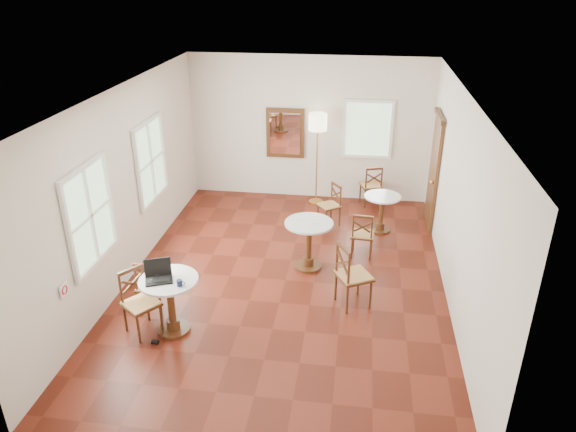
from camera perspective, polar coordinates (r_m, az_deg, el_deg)
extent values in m
plane|color=#5A1B0F|center=(8.63, -0.28, -6.86)|extent=(7.00, 7.00, 0.00)
cube|color=silver|center=(11.22, 2.29, 9.27)|extent=(5.00, 0.02, 3.00)
cube|color=silver|center=(4.96, -6.26, -13.50)|extent=(5.00, 0.02, 3.00)
cube|color=silver|center=(8.63, -16.99, 3.14)|extent=(0.02, 7.00, 3.00)
cube|color=silver|center=(8.00, 17.73, 1.27)|extent=(0.02, 7.00, 3.00)
cube|color=white|center=(7.48, -0.33, 12.99)|extent=(5.00, 7.00, 0.02)
cube|color=#593519|center=(10.36, 15.31, 4.37)|extent=(0.06, 0.90, 2.10)
cube|color=#4D2A13|center=(10.03, 15.92, 10.25)|extent=(0.08, 1.02, 0.08)
sphere|color=#BF8C3F|center=(10.07, 15.13, 3.48)|extent=(0.07, 0.07, 0.07)
cube|color=#4F2B15|center=(11.26, -0.30, 8.83)|extent=(0.80, 0.05, 1.05)
cube|color=white|center=(11.24, -0.32, 8.79)|extent=(0.64, 0.02, 0.88)
cube|color=white|center=(7.21, -22.86, -7.29)|extent=(0.02, 0.16, 0.16)
torus|color=red|center=(7.20, -22.75, -7.31)|extent=(0.02, 0.12, 0.12)
cube|color=white|center=(7.62, -20.39, 0.06)|extent=(0.06, 1.22, 1.42)
cube|color=white|center=(9.45, -14.46, 5.70)|extent=(0.06, 1.22, 1.42)
cube|color=white|center=(11.12, 8.52, 9.15)|extent=(1.02, 0.06, 1.22)
cylinder|color=#4D2A13|center=(7.71, -12.10, -11.72)|extent=(0.45, 0.45, 0.05)
cylinder|color=#4D2A13|center=(7.66, -12.16, -11.18)|extent=(0.18, 0.18, 0.14)
cylinder|color=#4F2B15|center=(7.47, -12.40, -9.10)|extent=(0.10, 0.10, 0.68)
cylinder|color=#4D2A13|center=(7.30, -12.63, -7.05)|extent=(0.16, 0.16, 0.07)
cylinder|color=silver|center=(7.27, -12.66, -6.71)|extent=(0.79, 0.79, 0.03)
cylinder|color=#4D2A13|center=(8.97, 2.17, -5.35)|extent=(0.45, 0.45, 0.05)
cylinder|color=#4D2A13|center=(8.93, 2.18, -4.85)|extent=(0.18, 0.18, 0.14)
cylinder|color=#4F2B15|center=(8.76, 2.21, -2.94)|extent=(0.10, 0.10, 0.68)
cylinder|color=#4D2A13|center=(8.62, 2.25, -1.09)|extent=(0.16, 0.16, 0.07)
cylinder|color=silver|center=(8.59, 2.25, -0.78)|extent=(0.79, 0.79, 0.03)
cylinder|color=#4D2A13|center=(10.32, 9.79, -1.41)|extent=(0.39, 0.39, 0.04)
cylinder|color=#4D2A13|center=(10.28, 9.82, -1.03)|extent=(0.15, 0.15, 0.12)
cylinder|color=#4F2B15|center=(10.16, 9.94, 0.44)|extent=(0.09, 0.09, 0.58)
cylinder|color=#4D2A13|center=(10.05, 10.06, 1.84)|extent=(0.14, 0.14, 0.06)
cylinder|color=silver|center=(10.03, 10.08, 2.07)|extent=(0.68, 0.68, 0.03)
cylinder|color=#4D2A13|center=(8.12, -12.49, -8.11)|extent=(0.03, 0.03, 0.41)
cylinder|color=#4D2A13|center=(7.87, -13.45, -9.38)|extent=(0.03, 0.03, 0.41)
cylinder|color=#4D2A13|center=(8.25, -14.61, -7.78)|extent=(0.03, 0.03, 0.41)
cylinder|color=#4D2A13|center=(8.01, -15.62, -9.01)|extent=(0.03, 0.03, 0.41)
cube|color=#4D2A13|center=(7.94, -14.20, -7.30)|extent=(0.43, 0.43, 0.03)
cube|color=#B07D47|center=(7.94, -14.21, -7.22)|extent=(0.41, 0.41, 0.04)
cylinder|color=#4D2A13|center=(7.64, -13.78, -6.69)|extent=(0.03, 0.03, 0.46)
cylinder|color=#4D2A13|center=(7.78, -15.99, -6.36)|extent=(0.03, 0.03, 0.46)
cube|color=#4D2A13|center=(7.60, -15.07, -5.17)|extent=(0.35, 0.06, 0.05)
cube|color=#4F2B15|center=(7.70, -14.90, -6.47)|extent=(0.30, 0.04, 0.20)
cube|color=#4F2B15|center=(7.70, -14.90, -6.47)|extent=(0.30, 0.04, 0.20)
cylinder|color=#4D2A13|center=(7.49, -15.69, -11.56)|extent=(0.04, 0.04, 0.44)
cylinder|color=#4D2A13|center=(7.75, -17.01, -10.36)|extent=(0.04, 0.04, 0.44)
cylinder|color=#4D2A13|center=(7.62, -13.39, -10.56)|extent=(0.04, 0.04, 0.44)
cylinder|color=#4D2A13|center=(7.87, -14.77, -9.42)|extent=(0.04, 0.04, 0.44)
cube|color=#4D2A13|center=(7.55, -15.41, -9.08)|extent=(0.60, 0.60, 0.03)
cube|color=#B07D47|center=(7.55, -15.42, -8.99)|extent=(0.57, 0.57, 0.04)
cylinder|color=#4D2A13|center=(7.50, -17.46, -7.48)|extent=(0.04, 0.04, 0.49)
cylinder|color=#4D2A13|center=(7.63, -15.15, -6.56)|extent=(0.04, 0.04, 0.49)
cube|color=#4D2A13|center=(7.45, -16.50, -5.56)|extent=(0.25, 0.31, 0.05)
cube|color=#4F2B15|center=(7.55, -16.30, -6.95)|extent=(0.21, 0.26, 0.21)
cube|color=#4F2B15|center=(7.55, -16.30, -6.95)|extent=(0.21, 0.26, 0.21)
cylinder|color=#4D2A13|center=(9.46, 8.92, -2.73)|extent=(0.03, 0.03, 0.39)
cylinder|color=#4D2A13|center=(9.18, 8.78, -3.64)|extent=(0.03, 0.03, 0.39)
cylinder|color=#4D2A13|center=(9.48, 7.03, -2.56)|extent=(0.03, 0.03, 0.39)
cylinder|color=#4D2A13|center=(9.20, 6.84, -3.46)|extent=(0.03, 0.03, 0.39)
cube|color=#4D2A13|center=(9.24, 7.97, -2.00)|extent=(0.41, 0.41, 0.03)
cube|color=#B07D47|center=(9.23, 7.97, -1.92)|extent=(0.39, 0.39, 0.03)
cylinder|color=#4D2A13|center=(8.99, 8.96, -1.33)|extent=(0.03, 0.03, 0.44)
cylinder|color=#4D2A13|center=(9.01, 6.97, -1.15)|extent=(0.03, 0.03, 0.44)
cube|color=#4D2A13|center=(8.91, 8.04, -0.09)|extent=(0.33, 0.05, 0.04)
cube|color=#4F2B15|center=(9.00, 7.97, -1.19)|extent=(0.28, 0.04, 0.19)
cube|color=#4F2B15|center=(9.00, 7.97, -1.19)|extent=(0.28, 0.04, 0.19)
cylinder|color=#4D2A13|center=(7.95, 8.81, -8.29)|extent=(0.04, 0.04, 0.47)
cylinder|color=#4D2A13|center=(7.79, 6.34, -8.90)|extent=(0.04, 0.04, 0.47)
cylinder|color=#4D2A13|center=(8.22, 7.52, -6.95)|extent=(0.04, 0.04, 0.47)
cylinder|color=#4D2A13|center=(8.07, 5.12, -7.50)|extent=(0.04, 0.04, 0.47)
cube|color=#4D2A13|center=(7.87, 7.04, -6.42)|extent=(0.63, 0.63, 0.03)
cube|color=#B07D47|center=(7.87, 7.05, -6.32)|extent=(0.60, 0.60, 0.04)
cylinder|color=#4D2A13|center=(7.52, 6.53, -5.74)|extent=(0.04, 0.04, 0.53)
cylinder|color=#4D2A13|center=(7.81, 5.26, -4.41)|extent=(0.04, 0.04, 0.53)
cube|color=#4D2A13|center=(7.54, 5.96, -3.47)|extent=(0.23, 0.37, 0.05)
cube|color=#4F2B15|center=(7.66, 5.89, -4.99)|extent=(0.19, 0.31, 0.23)
cube|color=#4F2B15|center=(7.66, 5.89, -4.99)|extent=(0.19, 0.31, 0.23)
cylinder|color=#4D2A13|center=(11.54, 9.29, 2.60)|extent=(0.03, 0.03, 0.41)
cylinder|color=#4D2A13|center=(11.25, 9.82, 1.96)|extent=(0.03, 0.03, 0.41)
cylinder|color=#4D2A13|center=(11.44, 7.72, 2.50)|extent=(0.03, 0.03, 0.41)
cylinder|color=#4D2A13|center=(11.15, 8.22, 1.85)|extent=(0.03, 0.03, 0.41)
cube|color=#4D2A13|center=(11.26, 8.83, 3.22)|extent=(0.51, 0.51, 0.03)
cube|color=#B07D47|center=(11.26, 8.84, 3.29)|extent=(0.49, 0.49, 0.04)
cylinder|color=#4D2A13|center=(11.09, 9.99, 4.03)|extent=(0.03, 0.03, 0.46)
cylinder|color=#4D2A13|center=(10.98, 8.36, 3.94)|extent=(0.03, 0.03, 0.46)
cube|color=#4D2A13|center=(10.96, 9.25, 5.01)|extent=(0.34, 0.14, 0.05)
cube|color=#4F2B15|center=(11.03, 9.18, 4.03)|extent=(0.29, 0.11, 0.20)
cube|color=#4F2B15|center=(11.03, 9.18, 4.03)|extent=(0.29, 0.11, 0.20)
cylinder|color=#4D2A13|center=(10.41, 3.20, 0.23)|extent=(0.03, 0.03, 0.38)
cylinder|color=#4D2A13|center=(10.56, 4.62, 0.57)|extent=(0.03, 0.03, 0.38)
cylinder|color=#4D2A13|center=(10.17, 4.10, -0.41)|extent=(0.03, 0.03, 0.38)
cylinder|color=#4D2A13|center=(10.33, 5.54, -0.06)|extent=(0.03, 0.03, 0.38)
cube|color=#4D2A13|center=(10.28, 4.40, 1.07)|extent=(0.52, 0.52, 0.03)
cube|color=#B07D47|center=(10.28, 4.40, 1.14)|extent=(0.50, 0.50, 0.03)
cylinder|color=#4D2A13|center=(10.39, 4.70, 2.59)|extent=(0.03, 0.03, 0.43)
cylinder|color=#4D2A13|center=(10.16, 5.63, 2.00)|extent=(0.03, 0.03, 0.43)
cube|color=#4D2A13|center=(10.20, 5.20, 3.31)|extent=(0.22, 0.28, 0.04)
cube|color=#4F2B15|center=(10.27, 5.16, 2.34)|extent=(0.18, 0.23, 0.19)
cube|color=#4F2B15|center=(10.27, 5.16, 2.34)|extent=(0.18, 0.23, 0.19)
cylinder|color=#BF8C3F|center=(11.38, 2.99, 1.54)|extent=(0.31, 0.31, 0.03)
cylinder|color=#BF8C3F|center=(11.06, 3.09, 5.62)|extent=(0.03, 0.03, 1.75)
cylinder|color=beige|center=(10.79, 3.20, 10.01)|extent=(0.37, 0.37, 0.33)
cube|color=black|center=(7.25, -13.63, -6.66)|extent=(0.42, 0.37, 0.02)
cube|color=black|center=(7.24, -13.64, -6.58)|extent=(0.32, 0.25, 0.00)
cube|color=black|center=(7.30, -13.76, -5.33)|extent=(0.35, 0.20, 0.24)
cube|color=silver|center=(7.30, -13.76, -5.33)|extent=(0.30, 0.17, 0.20)
ellipsoid|color=black|center=(7.34, -13.88, -6.17)|extent=(0.13, 0.11, 0.04)
cylinder|color=#0F1734|center=(7.07, -11.53, -7.03)|extent=(0.07, 0.07, 0.08)
torus|color=#0F1734|center=(7.05, -11.20, -7.06)|extent=(0.06, 0.01, 0.06)
cylinder|color=white|center=(7.15, -14.53, -6.90)|extent=(0.06, 0.06, 0.09)
cube|color=black|center=(7.54, -14.02, -12.94)|extent=(0.09, 0.06, 0.04)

